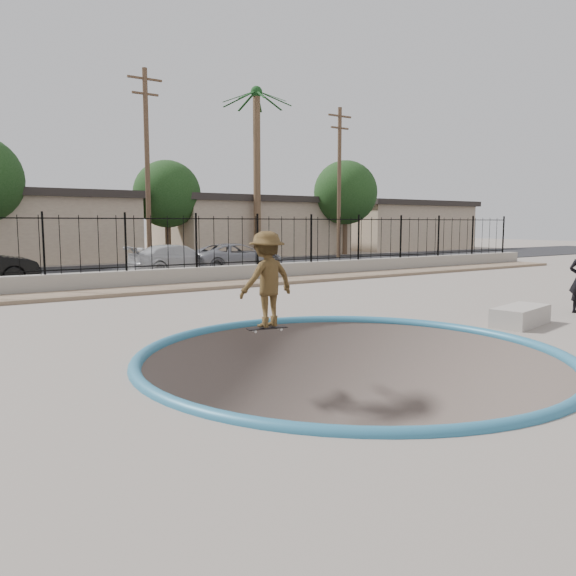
% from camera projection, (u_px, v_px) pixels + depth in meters
% --- Properties ---
extents(ground, '(120.00, 120.00, 2.20)m').
position_uv_depth(ground, '(113.00, 315.00, 19.94)').
color(ground, gray).
rests_on(ground, ground).
extents(bowl_pit, '(6.84, 6.84, 1.80)m').
position_uv_depth(bowl_pit, '(352.00, 356.00, 9.12)').
color(bowl_pit, '#483E37').
rests_on(bowl_pit, ground).
extents(coping_ring, '(7.04, 7.04, 0.20)m').
position_uv_depth(coping_ring, '(352.00, 356.00, 9.12)').
color(coping_ring, teal).
rests_on(coping_ring, ground).
extents(rock_strip, '(42.00, 1.60, 0.11)m').
position_uv_depth(rock_strip, '(139.00, 291.00, 17.50)').
color(rock_strip, '#937B60').
rests_on(rock_strip, ground).
extents(retaining_wall, '(42.00, 0.45, 0.60)m').
position_uv_depth(retaining_wall, '(127.00, 280.00, 18.38)').
color(retaining_wall, gray).
rests_on(retaining_wall, ground).
extents(fence, '(40.00, 0.04, 1.80)m').
position_uv_depth(fence, '(126.00, 243.00, 18.24)').
color(fence, black).
rests_on(fence, retaining_wall).
extents(street, '(90.00, 8.00, 0.04)m').
position_uv_depth(street, '(76.00, 273.00, 23.93)').
color(street, black).
rests_on(street, ground).
extents(house_center, '(10.60, 8.60, 3.90)m').
position_uv_depth(house_center, '(33.00, 226.00, 31.52)').
color(house_center, tan).
rests_on(house_center, ground).
extents(house_east, '(12.60, 8.60, 3.90)m').
position_uv_depth(house_east, '(249.00, 225.00, 39.31)').
color(house_east, tan).
rests_on(house_east, ground).
extents(house_east_far, '(11.60, 8.60, 3.90)m').
position_uv_depth(house_east_far, '(393.00, 225.00, 47.09)').
color(house_east_far, tan).
rests_on(house_east_far, ground).
extents(palm_right, '(2.30, 2.30, 10.30)m').
position_uv_depth(palm_right, '(257.00, 137.00, 33.87)').
color(palm_right, brown).
rests_on(palm_right, ground).
extents(utility_pole_mid, '(1.70, 0.24, 9.50)m').
position_uv_depth(utility_pole_mid, '(147.00, 165.00, 27.23)').
color(utility_pole_mid, '#473323').
rests_on(utility_pole_mid, ground).
extents(utility_pole_right, '(1.70, 0.24, 9.00)m').
position_uv_depth(utility_pole_right, '(339.00, 180.00, 33.93)').
color(utility_pole_right, '#473323').
rests_on(utility_pole_right, ground).
extents(street_tree_mid, '(3.96, 3.96, 5.83)m').
position_uv_depth(street_tree_mid, '(167.00, 194.00, 33.14)').
color(street_tree_mid, '#473323').
rests_on(street_tree_mid, ground).
extents(street_tree_right, '(4.32, 4.32, 6.36)m').
position_uv_depth(street_tree_right, '(345.00, 193.00, 38.12)').
color(street_tree_right, '#473323').
rests_on(street_tree_right, ground).
extents(skater, '(1.29, 0.82, 1.90)m').
position_uv_depth(skater, '(267.00, 284.00, 11.14)').
color(skater, brown).
rests_on(skater, ground).
extents(skateboard, '(0.85, 0.35, 0.07)m').
position_uv_depth(skateboard, '(267.00, 328.00, 11.25)').
color(skateboard, black).
rests_on(skateboard, ground).
extents(concrete_ledge, '(1.71, 1.03, 0.40)m').
position_uv_depth(concrete_ledge, '(521.00, 316.00, 11.88)').
color(concrete_ledge, '#A59C92').
rests_on(concrete_ledge, ground).
extents(car_c, '(4.28, 1.93, 1.22)m').
position_uv_depth(car_c, '(178.00, 259.00, 23.51)').
color(car_c, silver).
rests_on(car_c, street).
extents(car_d, '(4.50, 2.27, 1.22)m').
position_uv_depth(car_d, '(236.00, 257.00, 24.87)').
color(car_d, gray).
rests_on(car_d, street).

